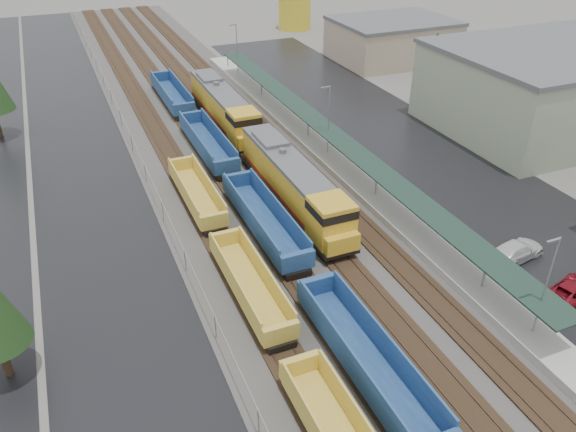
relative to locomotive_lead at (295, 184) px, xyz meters
name	(u,v)px	position (x,y,z in m)	size (l,w,h in m)	color
ballast_strip	(216,137)	(-2.00, 18.38, -2.42)	(20.00, 160.00, 0.08)	#302D2B
trackbed	(216,136)	(-2.00, 18.38, -2.30)	(14.60, 160.00, 0.22)	black
west_parking_lot	(81,159)	(-17.00, 18.38, -2.45)	(10.00, 160.00, 0.02)	black
east_commuter_lot	(402,144)	(17.00, 8.38, -2.45)	(16.00, 100.00, 0.02)	black
station_platform	(327,152)	(7.50, 8.39, -1.73)	(3.00, 80.00, 8.00)	#9E9B93
chainlink_fence	(133,143)	(-11.50, 16.82, -0.85)	(0.08, 160.04, 2.02)	gray
industrial_buildings	(565,98)	(35.76, 4.23, 1.79)	(32.52, 75.30, 9.50)	tan
tree_east	(434,60)	(26.00, 16.38, 4.01)	(4.40, 4.40, 10.00)	#332316
locomotive_lead	(295,184)	(0.00, 0.00, 0.00)	(3.10, 20.46, 4.63)	black
locomotive_trail	(224,108)	(0.00, 21.00, 0.00)	(3.10, 20.46, 4.63)	black
well_string_blue	(306,278)	(-4.00, -11.35, -1.25)	(2.76, 101.14, 2.45)	navy
storage_tank	(295,12)	(28.20, 64.90, 0.72)	(6.37, 6.37, 6.37)	gold
parked_car_east_b	(572,290)	(13.19, -19.48, -1.78)	(4.92, 2.27, 1.37)	maroon
parked_car_east_c	(516,251)	(12.96, -14.09, -1.71)	(5.18, 2.11, 1.50)	silver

